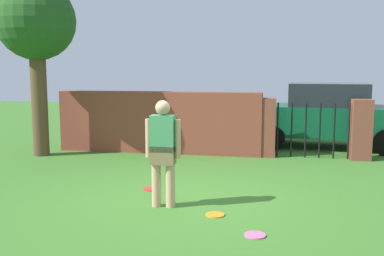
{
  "coord_description": "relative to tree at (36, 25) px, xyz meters",
  "views": [
    {
      "loc": [
        1.42,
        -6.67,
        2.06
      ],
      "look_at": [
        -0.12,
        1.25,
        1.0
      ],
      "focal_mm": 41.17,
      "sensor_mm": 36.0,
      "label": 1
    }
  ],
  "objects": [
    {
      "name": "ground_plane",
      "position": [
        4.22,
        -3.02,
        -3.12
      ],
      "size": [
        40.0,
        40.0,
        0.0
      ],
      "primitive_type": "plane",
      "color": "#3D7528"
    },
    {
      "name": "brick_wall",
      "position": [
        2.72,
        0.94,
        -2.36
      ],
      "size": [
        5.14,
        0.5,
        1.53
      ],
      "primitive_type": "cube",
      "color": "brown",
      "rests_on": "ground"
    },
    {
      "name": "tree",
      "position": [
        0.0,
        0.0,
        0.0
      ],
      "size": [
        1.87,
        1.87,
        4.16
      ],
      "color": "brown",
      "rests_on": "ground"
    },
    {
      "name": "person",
      "position": [
        3.97,
        -3.4,
        -2.22
      ],
      "size": [
        0.54,
        0.23,
        1.62
      ],
      "rotation": [
        0.0,
        0.0,
        0.02
      ],
      "color": "tan",
      "rests_on": "ground"
    },
    {
      "name": "fence_gate",
      "position": [
        6.47,
        0.94,
        -2.42
      ],
      "size": [
        2.61,
        0.44,
        1.4
      ],
      "color": "brown",
      "rests_on": "ground"
    },
    {
      "name": "car",
      "position": [
        6.97,
        2.51,
        -2.26
      ],
      "size": [
        4.34,
        2.22,
        1.72
      ],
      "rotation": [
        0.0,
        0.0,
        3.05
      ],
      "color": "#0C4C2D",
      "rests_on": "ground"
    },
    {
      "name": "frisbee_pink",
      "position": [
        5.4,
        -4.35,
        -3.11
      ],
      "size": [
        0.27,
        0.27,
        0.02
      ],
      "primitive_type": "cylinder",
      "color": "pink",
      "rests_on": "ground"
    },
    {
      "name": "frisbee_orange",
      "position": [
        4.8,
        -3.67,
        -3.11
      ],
      "size": [
        0.27,
        0.27,
        0.02
      ],
      "primitive_type": "cylinder",
      "color": "orange",
      "rests_on": "ground"
    },
    {
      "name": "frisbee_red",
      "position": [
        3.51,
        -2.51,
        -3.11
      ],
      "size": [
        0.27,
        0.27,
        0.02
      ],
      "primitive_type": "cylinder",
      "color": "red",
      "rests_on": "ground"
    }
  ]
}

